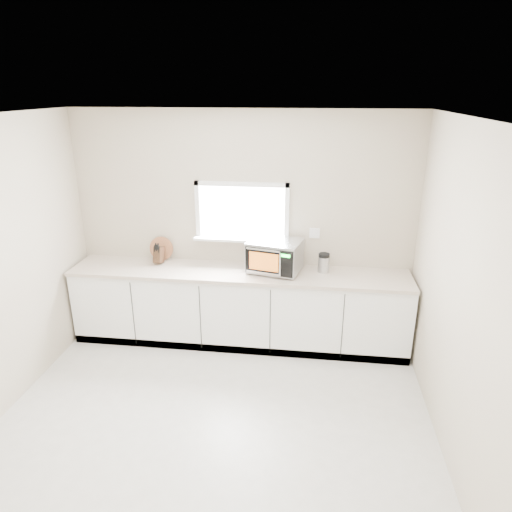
# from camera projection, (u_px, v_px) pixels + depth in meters

# --- Properties ---
(ground) EXTENTS (4.00, 4.00, 0.00)m
(ground) POSITION_uv_depth(u_px,v_px,m) (208.00, 440.00, 4.00)
(ground) COLOR beige
(ground) RESTS_ON ground
(back_wall) EXTENTS (4.00, 0.17, 2.70)m
(back_wall) POSITION_uv_depth(u_px,v_px,m) (242.00, 227.00, 5.38)
(back_wall) COLOR #C1B799
(back_wall) RESTS_ON ground
(cabinets) EXTENTS (3.92, 0.60, 0.88)m
(cabinets) POSITION_uv_depth(u_px,v_px,m) (239.00, 308.00, 5.43)
(cabinets) COLOR white
(cabinets) RESTS_ON ground
(countertop) EXTENTS (3.92, 0.64, 0.04)m
(countertop) POSITION_uv_depth(u_px,v_px,m) (239.00, 273.00, 5.26)
(countertop) COLOR beige
(countertop) RESTS_ON cabinets
(microwave) EXTENTS (0.65, 0.56, 0.37)m
(microwave) POSITION_uv_depth(u_px,v_px,m) (275.00, 255.00, 5.18)
(microwave) COLOR black
(microwave) RESTS_ON countertop
(knife_block) EXTENTS (0.10, 0.19, 0.27)m
(knife_block) POSITION_uv_depth(u_px,v_px,m) (159.00, 254.00, 5.44)
(knife_block) COLOR #412617
(knife_block) RESTS_ON countertop
(cutting_board) EXTENTS (0.29, 0.07, 0.29)m
(cutting_board) POSITION_uv_depth(u_px,v_px,m) (161.00, 248.00, 5.55)
(cutting_board) COLOR #A86D41
(cutting_board) RESTS_ON countertop
(coffee_grinder) EXTENTS (0.14, 0.14, 0.22)m
(coffee_grinder) POSITION_uv_depth(u_px,v_px,m) (324.00, 263.00, 5.20)
(coffee_grinder) COLOR #ABAEB2
(coffee_grinder) RESTS_ON countertop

